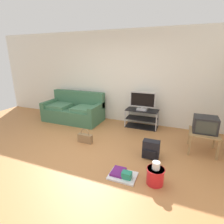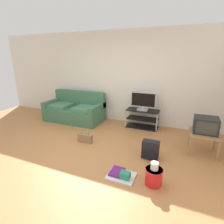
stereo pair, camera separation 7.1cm
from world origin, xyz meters
name	(u,v)px [view 1 (the left image)]	position (x,y,z in m)	size (l,w,h in m)	color
ground_plane	(80,158)	(0.00, 0.00, -0.01)	(9.00, 9.80, 0.02)	#B27542
wall_back	(121,78)	(0.00, 2.45, 1.35)	(9.00, 0.10, 2.70)	silver
couch	(74,110)	(-1.35, 1.88, 0.32)	(1.81, 0.92, 0.89)	#3D6B4C
tv_stand	(142,118)	(0.78, 2.10, 0.26)	(0.91, 0.43, 0.52)	black
flat_tv	(142,101)	(0.78, 2.08, 0.77)	(0.71, 0.22, 0.51)	#B2B2B7
side_table	(204,135)	(2.30, 1.19, 0.39)	(0.57, 0.57, 0.45)	#9E7A4C
crt_tv	(205,124)	(2.30, 1.21, 0.62)	(0.46, 0.40, 0.33)	#232326
backpack	(151,149)	(1.33, 0.54, 0.18)	(0.33, 0.25, 0.37)	black
handbag	(85,138)	(-0.23, 0.63, 0.11)	(0.36, 0.12, 0.34)	olive
cleaning_bucket	(155,175)	(1.54, -0.21, 0.16)	(0.29, 0.29, 0.39)	red
floor_tray	(122,175)	(1.00, -0.24, 0.04)	(0.47, 0.36, 0.14)	silver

